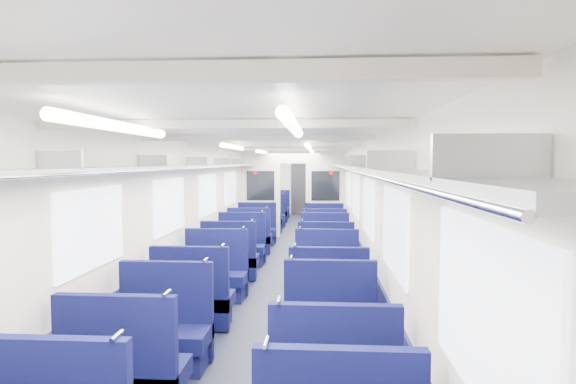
% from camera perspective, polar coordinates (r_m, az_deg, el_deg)
% --- Properties ---
extents(floor, '(2.80, 18.00, 0.01)m').
position_cam_1_polar(floor, '(9.70, -0.54, -8.52)').
color(floor, black).
rests_on(floor, ground).
extents(ceiling, '(2.80, 18.00, 0.01)m').
position_cam_1_polar(ceiling, '(9.49, -0.55, 5.48)').
color(ceiling, white).
rests_on(ceiling, wall_left).
extents(wall_left, '(0.02, 18.00, 2.35)m').
position_cam_1_polar(wall_left, '(9.73, -8.80, -1.53)').
color(wall_left, beige).
rests_on(wall_left, floor).
extents(dado_left, '(0.03, 17.90, 0.70)m').
position_cam_1_polar(dado_left, '(9.84, -8.67, -6.32)').
color(dado_left, '#11133A').
rests_on(dado_left, floor).
extents(wall_right, '(0.02, 18.00, 2.35)m').
position_cam_1_polar(wall_right, '(9.52, 7.88, -1.63)').
color(wall_right, beige).
rests_on(wall_right, floor).
extents(dado_right, '(0.03, 17.90, 0.70)m').
position_cam_1_polar(dado_right, '(9.63, 7.75, -6.53)').
color(dado_right, '#11133A').
rests_on(dado_right, floor).
extents(wall_far, '(2.80, 0.02, 2.35)m').
position_cam_1_polar(wall_far, '(18.49, 1.55, 0.92)').
color(wall_far, beige).
rests_on(wall_far, floor).
extents(luggage_rack_left, '(0.36, 17.40, 0.18)m').
position_cam_1_polar(luggage_rack_left, '(9.65, -7.76, 3.18)').
color(luggage_rack_left, '#B2B5BA').
rests_on(luggage_rack_left, wall_left).
extents(luggage_rack_right, '(0.36, 17.40, 0.18)m').
position_cam_1_polar(luggage_rack_right, '(9.47, 6.80, 3.18)').
color(luggage_rack_right, '#B2B5BA').
rests_on(luggage_rack_right, wall_right).
extents(windows, '(2.78, 15.60, 0.75)m').
position_cam_1_polar(windows, '(9.05, -0.77, -0.31)').
color(windows, white).
rests_on(windows, wall_left).
extents(ceiling_fittings, '(2.70, 16.06, 0.11)m').
position_cam_1_polar(ceiling_fittings, '(9.23, -0.68, 5.16)').
color(ceiling_fittings, silver).
rests_on(ceiling_fittings, ceiling).
extents(end_door, '(0.75, 0.06, 2.00)m').
position_cam_1_polar(end_door, '(18.44, 1.55, 0.37)').
color(end_door, black).
rests_on(end_door, floor).
extents(bulkhead, '(2.80, 0.10, 2.35)m').
position_cam_1_polar(bulkhead, '(12.92, 0.59, 0.02)').
color(bulkhead, silver).
rests_on(bulkhead, floor).
extents(seat_4, '(0.95, 0.53, 1.07)m').
position_cam_1_polar(seat_4, '(4.27, -19.03, -20.21)').
color(seat_4, '#0E1145').
rests_on(seat_4, floor).
extents(seat_6, '(0.95, 0.53, 1.07)m').
position_cam_1_polar(seat_6, '(5.10, -14.68, -16.10)').
color(seat_6, '#0E1145').
rests_on(seat_6, floor).
extents(seat_7, '(0.95, 0.53, 1.07)m').
position_cam_1_polar(seat_7, '(5.03, 5.05, -16.29)').
color(seat_7, '#0E1145').
rests_on(seat_7, floor).
extents(seat_8, '(0.95, 0.53, 1.07)m').
position_cam_1_polar(seat_8, '(6.12, -11.29, -12.69)').
color(seat_8, '#0E1145').
rests_on(seat_8, floor).
extents(seat_9, '(0.95, 0.53, 1.07)m').
position_cam_1_polar(seat_9, '(5.98, 4.84, -13.03)').
color(seat_9, '#0E1145').
rests_on(seat_9, floor).
extents(seat_10, '(0.95, 0.53, 1.07)m').
position_cam_1_polar(seat_10, '(7.30, -8.69, -9.99)').
color(seat_10, '#0E1145').
rests_on(seat_10, floor).
extents(seat_11, '(0.95, 0.53, 1.07)m').
position_cam_1_polar(seat_11, '(7.21, 4.65, -10.14)').
color(seat_11, '#0E1145').
rests_on(seat_11, floor).
extents(seat_12, '(0.95, 0.53, 1.07)m').
position_cam_1_polar(seat_12, '(8.43, -6.94, -8.13)').
color(seat_12, '#0E1145').
rests_on(seat_12, floor).
extents(seat_13, '(0.95, 0.53, 1.07)m').
position_cam_1_polar(seat_13, '(8.31, 4.53, -8.29)').
color(seat_13, '#0E1145').
rests_on(seat_13, floor).
extents(seat_14, '(0.95, 0.53, 1.07)m').
position_cam_1_polar(seat_14, '(9.58, -5.60, -6.70)').
color(seat_14, '#0E1145').
rests_on(seat_14, floor).
extents(seat_15, '(0.95, 0.53, 1.07)m').
position_cam_1_polar(seat_15, '(9.50, 4.43, -6.78)').
color(seat_15, '#0E1145').
rests_on(seat_15, floor).
extents(seat_16, '(0.95, 0.53, 1.07)m').
position_cam_1_polar(seat_16, '(10.70, -4.60, -5.61)').
color(seat_16, '#0E1145').
rests_on(seat_16, floor).
extents(seat_17, '(0.95, 0.53, 1.07)m').
position_cam_1_polar(seat_17, '(10.52, 4.37, -5.77)').
color(seat_17, '#0E1145').
rests_on(seat_17, floor).
extents(seat_18, '(0.95, 0.53, 1.07)m').
position_cam_1_polar(seat_18, '(11.85, -3.77, -4.71)').
color(seat_18, '#0E1145').
rests_on(seat_18, floor).
extents(seat_19, '(0.95, 0.53, 1.07)m').
position_cam_1_polar(seat_19, '(11.64, 4.31, -4.86)').
color(seat_19, '#0E1145').
rests_on(seat_19, floor).
extents(seat_20, '(0.95, 0.53, 1.07)m').
position_cam_1_polar(seat_20, '(13.86, -2.66, -3.50)').
color(seat_20, '#0E1145').
rests_on(seat_20, floor).
extents(seat_21, '(0.95, 0.53, 1.07)m').
position_cam_1_polar(seat_21, '(13.60, 4.24, -3.64)').
color(seat_21, '#0E1145').
rests_on(seat_21, floor).
extents(seat_22, '(0.95, 0.53, 1.07)m').
position_cam_1_polar(seat_22, '(14.92, -2.20, -2.99)').
color(seat_22, '#0E1145').
rests_on(seat_22, floor).
extents(seat_23, '(0.95, 0.53, 1.07)m').
position_cam_1_polar(seat_23, '(14.88, 4.20, -3.02)').
color(seat_23, '#0E1145').
rests_on(seat_23, floor).
extents(seat_24, '(0.95, 0.53, 1.07)m').
position_cam_1_polar(seat_24, '(16.15, -1.74, -2.49)').
color(seat_24, '#0E1145').
rests_on(seat_24, floor).
extents(seat_25, '(0.95, 0.53, 1.07)m').
position_cam_1_polar(seat_25, '(15.94, 4.17, -2.58)').
color(seat_25, '#0E1145').
rests_on(seat_25, floor).
extents(seat_26, '(0.95, 0.53, 1.07)m').
position_cam_1_polar(seat_26, '(17.12, -1.42, -2.14)').
color(seat_26, '#0E1145').
rests_on(seat_26, floor).
extents(seat_27, '(0.95, 0.53, 1.07)m').
position_cam_1_polar(seat_27, '(17.08, 4.14, -2.16)').
color(seat_27, '#0E1145').
rests_on(seat_27, floor).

